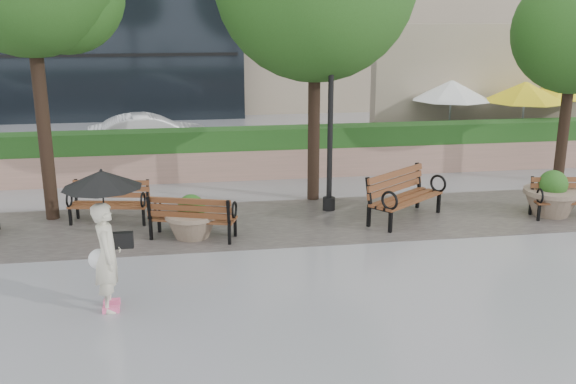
{
  "coord_description": "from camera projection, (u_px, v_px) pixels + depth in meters",
  "views": [
    {
      "loc": [
        -1.41,
        -9.96,
        4.34
      ],
      "look_at": [
        0.39,
        1.45,
        1.1
      ],
      "focal_mm": 40.0,
      "sensor_mm": 36.0,
      "label": 1
    }
  ],
  "objects": [
    {
      "name": "cafe_wall",
      "position": [
        519.0,
        86.0,
        21.25
      ],
      "size": [
        10.0,
        0.6,
        4.0
      ],
      "primitive_type": "cube",
      "color": "tan",
      "rests_on": "ground"
    },
    {
      "name": "planter_left",
      "position": [
        192.0,
        221.0,
        12.74
      ],
      "size": [
        1.06,
        1.06,
        0.89
      ],
      "color": "#7F6B56",
      "rests_on": "ground"
    },
    {
      "name": "bench_1",
      "position": [
        110.0,
        211.0,
        13.67
      ],
      "size": [
        1.72,
        0.93,
        0.88
      ],
      "rotation": [
        0.0,
        0.0,
        -0.18
      ],
      "color": "brown",
      "rests_on": "ground"
    },
    {
      "name": "asphalt_street",
      "position": [
        232.0,
        148.0,
        21.32
      ],
      "size": [
        40.0,
        7.0,
        0.0
      ],
      "primitive_type": "cube",
      "color": "black",
      "rests_on": "ground"
    },
    {
      "name": "cafe_hedge",
      "position": [
        535.0,
        145.0,
        19.51
      ],
      "size": [
        8.0,
        0.5,
        0.9
      ],
      "primitive_type": "cube",
      "color": "#204D19",
      "rests_on": "ground"
    },
    {
      "name": "bench_3",
      "position": [
        405.0,
        206.0,
        13.84
      ],
      "size": [
        2.02,
        1.8,
        1.05
      ],
      "rotation": [
        0.0,
        0.0,
        0.65
      ],
      "color": "brown",
      "rests_on": "ground"
    },
    {
      "name": "pedestrian",
      "position": [
        105.0,
        227.0,
        9.43
      ],
      "size": [
        1.16,
        1.16,
        2.14
      ],
      "rotation": [
        0.0,
        0.0,
        1.63
      ],
      "color": "beige",
      "rests_on": "ground"
    },
    {
      "name": "bench_4",
      "position": [
        569.0,
        206.0,
        13.99
      ],
      "size": [
        1.68,
        0.84,
        0.87
      ],
      "rotation": [
        0.0,
        0.0,
        -0.13
      ],
      "color": "brown",
      "rests_on": "ground"
    },
    {
      "name": "patio_umb_yellow_b",
      "position": [
        566.0,
        88.0,
        20.72
      ],
      "size": [
        2.5,
        2.5,
        2.3
      ],
      "color": "black",
      "rests_on": "ground"
    },
    {
      "name": "patio_umb_white",
      "position": [
        451.0,
        91.0,
        20.01
      ],
      "size": [
        2.5,
        2.5,
        2.3
      ],
      "color": "black",
      "rests_on": "ground"
    },
    {
      "name": "planter_right",
      "position": [
        551.0,
        198.0,
        14.13
      ],
      "size": [
        1.22,
        1.22,
        1.02
      ],
      "color": "#7F6B56",
      "rests_on": "ground"
    },
    {
      "name": "hedge_wall",
      "position": [
        242.0,
        153.0,
        17.33
      ],
      "size": [
        24.0,
        0.8,
        1.35
      ],
      "color": "tan",
      "rests_on": "ground"
    },
    {
      "name": "bench_2",
      "position": [
        193.0,
        226.0,
        12.69
      ],
      "size": [
        1.79,
        1.16,
        0.9
      ],
      "rotation": [
        0.0,
        0.0,
        2.82
      ],
      "color": "brown",
      "rests_on": "ground"
    },
    {
      "name": "lamppost",
      "position": [
        330.0,
        125.0,
        14.07
      ],
      "size": [
        0.28,
        0.28,
        4.44
      ],
      "color": "black",
      "rests_on": "ground"
    },
    {
      "name": "ground",
      "position": [
        279.0,
        278.0,
        10.86
      ],
      "size": [
        100.0,
        100.0,
        0.0
      ],
      "primitive_type": "plane",
      "color": "gray",
      "rests_on": "ground"
    },
    {
      "name": "car_right",
      "position": [
        151.0,
        134.0,
        20.2
      ],
      "size": [
        4.01,
        1.93,
        1.27
      ],
      "primitive_type": "imported",
      "rotation": [
        0.0,
        0.0,
        1.73
      ],
      "color": "silver",
      "rests_on": "ground"
    },
    {
      "name": "cobble_strip",
      "position": [
        259.0,
        223.0,
        13.71
      ],
      "size": [
        28.0,
        3.2,
        0.01
      ],
      "primitive_type": "cube",
      "color": "#383330",
      "rests_on": "ground"
    },
    {
      "name": "patio_umb_yellow_a",
      "position": [
        525.0,
        92.0,
        19.61
      ],
      "size": [
        2.5,
        2.5,
        2.3
      ],
      "color": "black",
      "rests_on": "ground"
    }
  ]
}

